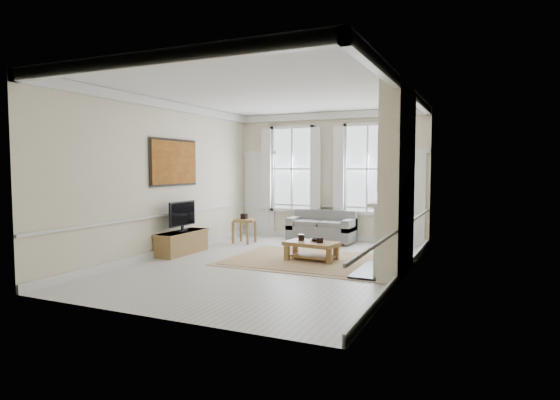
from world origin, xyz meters
The scene contains 23 objects.
floor centered at (0.00, 0.00, 0.00)m, with size 7.20×7.20×0.00m, color #B7B5AD.
ceiling centered at (0.00, 0.00, 3.40)m, with size 7.20×7.20×0.00m, color white.
back_wall centered at (0.00, 3.60, 1.70)m, with size 5.20×5.20×0.00m, color beige.
left_wall centered at (-2.60, 0.00, 1.70)m, with size 7.20×7.20×0.00m, color beige.
right_wall centered at (2.60, 0.00, 1.70)m, with size 7.20×7.20×0.00m, color beige.
window_left centered at (-1.05, 3.55, 1.90)m, with size 1.26×0.20×2.20m, color #B2BCC6, non-canonical shape.
window_right centered at (1.05, 3.55, 1.90)m, with size 1.26×0.20×2.20m, color #B2BCC6, non-canonical shape.
door_left centered at (-2.05, 3.56, 1.15)m, with size 0.90×0.08×2.30m, color silver.
door_right centered at (2.05, 3.56, 1.15)m, with size 0.90×0.08×2.30m, color silver.
painting centered at (-2.56, 0.30, 2.05)m, with size 0.05×1.66×1.06m, color #9D611A.
chimney_breast centered at (2.43, 0.20, 1.70)m, with size 0.35×1.70×3.38m, color beige.
hearth centered at (2.00, 0.20, 0.03)m, with size 0.55×1.50×0.05m, color black.
fireplace centered at (2.20, 0.20, 0.73)m, with size 0.21×1.45×1.33m.
mirror centered at (2.21, 0.20, 2.05)m, with size 0.06×1.26×1.06m, color gold.
sofa centered at (-0.01, 3.11, 0.35)m, with size 1.68×0.82×0.82m.
side_table centered at (-1.80, 2.16, 0.50)m, with size 0.65×0.65×0.62m.
rug centered at (0.60, 0.69, 0.01)m, with size 3.50×2.60×0.02m, color #A47C54.
coffee_table centered at (0.60, 0.69, 0.32)m, with size 1.16×0.78×0.40m.
ceramic_pot_a centered at (0.35, 0.74, 0.47)m, with size 0.13×0.13×0.13m, color black.
ceramic_pot_b centered at (0.80, 0.64, 0.46)m, with size 0.15×0.15×0.10m, color black.
bowl centered at (0.65, 0.79, 0.43)m, with size 0.22×0.22×0.05m, color black.
tv_stand centered at (-2.34, 0.25, 0.25)m, with size 0.46×1.42×0.51m, color brown.
tv centered at (-2.32, 0.25, 0.90)m, with size 0.08×0.90×0.68m.
Camera 1 is at (3.97, -8.32, 1.94)m, focal length 30.00 mm.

